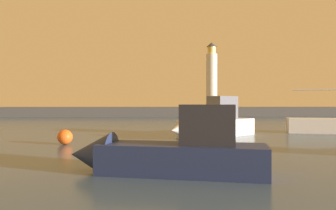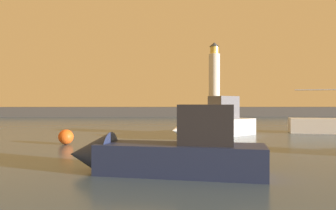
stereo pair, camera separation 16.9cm
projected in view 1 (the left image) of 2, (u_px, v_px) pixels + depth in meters
name	position (u px, v px, depth m)	size (l,w,h in m)	color
ground_plane	(177.00, 128.00, 31.42)	(220.00, 220.00, 0.00)	#384C60
breakwater	(166.00, 112.00, 60.47)	(77.59, 5.98, 1.67)	#423F3D
lighthouse	(212.00, 76.00, 60.77)	(2.01, 2.01, 11.88)	silver
motorboat_1	(211.00, 125.00, 23.19)	(7.20, 6.60, 3.17)	white
motorboat_3	(162.00, 153.00, 11.13)	(6.95, 3.15, 2.59)	#1E284C
mooring_buoy	(65.00, 137.00, 18.97)	(0.86, 0.86, 0.86)	#EA5919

